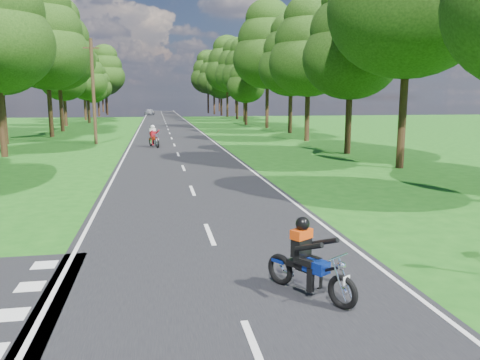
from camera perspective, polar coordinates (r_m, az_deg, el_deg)
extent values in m
plane|color=#165212|center=(10.69, -2.51, -9.73)|extent=(160.00, 160.00, 0.00)
cube|color=black|center=(60.10, -8.91, 6.49)|extent=(7.00, 140.00, 0.02)
cube|color=silver|center=(7.10, 2.08, -20.37)|extent=(0.12, 2.00, 0.01)
cube|color=silver|center=(12.57, -3.73, -6.57)|extent=(0.12, 2.00, 0.01)
cube|color=silver|center=(18.38, -5.83, -1.27)|extent=(0.12, 2.00, 0.01)
cube|color=silver|center=(24.28, -6.91, 1.47)|extent=(0.12, 2.00, 0.01)
cube|color=silver|center=(30.22, -7.57, 3.14)|extent=(0.12, 2.00, 0.01)
cube|color=silver|center=(36.18, -8.01, 4.25)|extent=(0.12, 2.00, 0.01)
cube|color=silver|center=(42.15, -8.33, 5.06)|extent=(0.12, 2.00, 0.01)
cube|color=silver|center=(48.13, -8.57, 5.66)|extent=(0.12, 2.00, 0.01)
cube|color=silver|center=(54.11, -8.76, 6.13)|extent=(0.12, 2.00, 0.01)
cube|color=silver|center=(60.10, -8.91, 6.50)|extent=(0.12, 2.00, 0.01)
cube|color=silver|center=(66.09, -9.03, 6.81)|extent=(0.12, 2.00, 0.01)
cube|color=silver|center=(72.08, -9.13, 7.07)|extent=(0.12, 2.00, 0.01)
cube|color=silver|center=(78.07, -9.22, 7.28)|extent=(0.12, 2.00, 0.01)
cube|color=silver|center=(84.07, -9.30, 7.47)|extent=(0.12, 2.00, 0.01)
cube|color=silver|center=(90.06, -9.36, 7.63)|extent=(0.12, 2.00, 0.01)
cube|color=silver|center=(96.05, -9.42, 7.77)|extent=(0.12, 2.00, 0.01)
cube|color=silver|center=(102.05, -9.47, 7.90)|extent=(0.12, 2.00, 0.01)
cube|color=silver|center=(108.05, -9.51, 8.01)|extent=(0.12, 2.00, 0.01)
cube|color=silver|center=(114.04, -9.55, 8.11)|extent=(0.12, 2.00, 0.01)
cube|color=silver|center=(120.04, -9.59, 8.20)|extent=(0.12, 2.00, 0.01)
cube|color=silver|center=(126.04, -9.62, 8.28)|extent=(0.12, 2.00, 0.01)
cube|color=silver|center=(60.12, -12.07, 6.40)|extent=(0.10, 140.00, 0.01)
cube|color=silver|center=(60.26, -5.75, 6.58)|extent=(0.10, 140.00, 0.01)
cube|color=silver|center=(9.01, -26.07, -14.53)|extent=(0.50, 0.50, 0.01)
cube|color=silver|center=(10.07, -24.20, -11.76)|extent=(0.50, 0.50, 0.01)
cube|color=silver|center=(11.17, -22.72, -9.52)|extent=(0.50, 0.50, 0.01)
cylinder|color=black|center=(32.14, -27.01, 6.00)|extent=(0.40, 0.40, 3.91)
cylinder|color=black|center=(40.89, -26.82, 6.57)|extent=(0.40, 0.40, 3.79)
cylinder|color=black|center=(46.58, -22.10, 7.53)|extent=(0.40, 0.40, 4.32)
ellipsoid|color=black|center=(46.72, -22.54, 14.04)|extent=(7.56, 7.56, 6.42)
ellipsoid|color=black|center=(46.94, -22.72, 16.60)|extent=(6.48, 6.48, 5.51)
ellipsoid|color=black|center=(47.25, -22.90, 19.13)|extent=(4.86, 4.86, 4.13)
cylinder|color=black|center=(54.02, -20.93, 7.90)|extent=(0.40, 0.40, 4.40)
ellipsoid|color=black|center=(54.15, -21.30, 13.63)|extent=(7.71, 7.71, 6.55)
ellipsoid|color=black|center=(54.35, -21.45, 15.88)|extent=(6.60, 6.60, 5.61)
ellipsoid|color=black|center=(54.63, -21.60, 18.11)|extent=(4.95, 4.95, 4.21)
cylinder|color=black|center=(63.80, -20.50, 7.61)|extent=(0.40, 0.40, 3.20)
ellipsoid|color=black|center=(63.79, -20.72, 11.14)|extent=(5.60, 5.60, 4.76)
ellipsoid|color=black|center=(63.86, -20.81, 12.54)|extent=(4.80, 4.80, 4.08)
ellipsoid|color=black|center=(63.96, -20.90, 13.93)|extent=(3.60, 3.60, 3.06)
cylinder|color=black|center=(70.79, -17.95, 7.94)|extent=(0.40, 0.40, 3.22)
ellipsoid|color=black|center=(70.79, -18.13, 11.15)|extent=(5.64, 5.64, 4.79)
ellipsoid|color=black|center=(70.85, -18.20, 12.42)|extent=(4.83, 4.83, 4.11)
ellipsoid|color=black|center=(70.95, -18.27, 13.68)|extent=(3.62, 3.62, 3.08)
cylinder|color=black|center=(78.68, -18.33, 8.23)|extent=(0.40, 0.40, 3.61)
ellipsoid|color=black|center=(78.71, -18.52, 11.46)|extent=(6.31, 6.31, 5.37)
ellipsoid|color=black|center=(78.79, -18.59, 12.73)|extent=(5.41, 5.41, 4.60)
ellipsoid|color=black|center=(78.90, -18.66, 14.01)|extent=(4.06, 4.06, 3.45)
cylinder|color=black|center=(86.40, -17.36, 8.08)|extent=(0.40, 0.40, 2.67)
ellipsoid|color=black|center=(86.38, -17.47, 10.26)|extent=(4.67, 4.67, 3.97)
ellipsoid|color=black|center=(86.40, -17.52, 11.12)|extent=(4.00, 4.00, 3.40)
ellipsoid|color=black|center=(86.45, -17.57, 11.98)|extent=(3.00, 3.00, 2.55)
cylinder|color=black|center=(95.52, -16.83, 8.38)|extent=(0.40, 0.40, 3.09)
ellipsoid|color=black|center=(95.51, -16.95, 10.66)|extent=(5.40, 5.40, 4.59)
ellipsoid|color=black|center=(95.55, -17.00, 11.56)|extent=(4.63, 4.63, 3.93)
ellipsoid|color=black|center=(95.62, -17.05, 12.46)|extent=(3.47, 3.47, 2.95)
cylinder|color=black|center=(101.89, -15.90, 8.90)|extent=(0.40, 0.40, 4.48)
ellipsoid|color=black|center=(101.96, -16.05, 11.99)|extent=(7.84, 7.84, 6.66)
ellipsoid|color=black|center=(102.07, -16.11, 13.22)|extent=(6.72, 6.72, 5.71)
ellipsoid|color=black|center=(102.23, -16.18, 14.44)|extent=(5.04, 5.04, 4.28)
cylinder|color=black|center=(110.92, -15.99, 8.86)|extent=(0.40, 0.40, 4.09)
ellipsoid|color=black|center=(110.97, -16.12, 11.46)|extent=(7.16, 7.16, 6.09)
ellipsoid|color=black|center=(111.05, -16.17, 12.49)|extent=(6.14, 6.14, 5.22)
ellipsoid|color=black|center=(111.16, -16.22, 13.51)|extent=(4.61, 4.61, 3.92)
cylinder|color=black|center=(25.43, 19.15, 6.49)|extent=(0.40, 0.40, 4.56)
ellipsoid|color=black|center=(25.76, 19.90, 19.04)|extent=(7.98, 7.98, 6.78)
cylinder|color=black|center=(31.23, 13.05, 6.36)|extent=(0.40, 0.40, 3.49)
ellipsoid|color=black|center=(31.27, 13.37, 14.25)|extent=(6.12, 6.12, 5.20)
ellipsoid|color=black|center=(31.45, 13.50, 17.34)|extent=(5.24, 5.24, 4.46)
ellipsoid|color=black|center=(31.71, 13.64, 20.39)|extent=(3.93, 3.93, 3.34)
cylinder|color=black|center=(39.58, 8.18, 7.39)|extent=(0.40, 0.40, 3.69)
ellipsoid|color=black|center=(39.64, 8.35, 13.96)|extent=(6.46, 6.46, 5.49)
ellipsoid|color=black|center=(39.81, 8.42, 16.54)|extent=(5.54, 5.54, 4.71)
ellipsoid|color=black|center=(40.05, 8.49, 19.10)|extent=(4.15, 4.15, 3.53)
cylinder|color=black|center=(48.34, 6.14, 7.93)|extent=(0.40, 0.40, 3.74)
ellipsoid|color=black|center=(48.40, 6.24, 13.39)|extent=(6.55, 6.55, 5.57)
ellipsoid|color=black|center=(48.54, 6.29, 15.54)|extent=(5.62, 5.62, 4.77)
ellipsoid|color=black|center=(48.75, 6.33, 17.67)|extent=(4.21, 4.21, 3.58)
cylinder|color=black|center=(56.24, 3.31, 8.71)|extent=(0.40, 0.40, 4.64)
ellipsoid|color=black|center=(56.40, 3.38, 14.53)|extent=(8.12, 8.12, 6.91)
ellipsoid|color=black|center=(56.62, 3.40, 16.81)|extent=(6.96, 6.96, 5.92)
ellipsoid|color=black|center=(56.94, 3.42, 19.07)|extent=(5.22, 5.22, 4.44)
cylinder|color=black|center=(63.06, 0.73, 8.08)|extent=(0.40, 0.40, 2.91)
ellipsoid|color=black|center=(63.04, 0.74, 11.34)|extent=(5.09, 5.09, 4.33)
ellipsoid|color=black|center=(63.09, 0.74, 12.62)|extent=(4.36, 4.36, 3.71)
ellipsoid|color=black|center=(63.17, 0.75, 13.91)|extent=(3.27, 3.27, 2.78)
cylinder|color=black|center=(70.62, 0.56, 8.69)|extent=(0.40, 0.40, 3.88)
ellipsoid|color=black|center=(70.66, 0.57, 12.56)|extent=(6.78, 6.78, 5.77)
ellipsoid|color=black|center=(70.77, 0.57, 14.09)|extent=(5.81, 5.81, 4.94)
ellipsoid|color=black|center=(70.93, 0.58, 15.61)|extent=(4.36, 4.36, 3.71)
cylinder|color=black|center=(79.01, -0.35, 8.94)|extent=(0.40, 0.40, 4.18)
ellipsoid|color=black|center=(79.08, -0.36, 12.67)|extent=(7.31, 7.31, 6.21)
ellipsoid|color=black|center=(79.20, -0.36, 14.14)|extent=(6.27, 6.27, 5.33)
ellipsoid|color=black|center=(79.37, -0.36, 15.61)|extent=(4.70, 4.70, 4.00)
cylinder|color=black|center=(87.80, -1.55, 9.20)|extent=(0.40, 0.40, 4.63)
ellipsoid|color=black|center=(87.90, -1.57, 12.92)|extent=(8.11, 8.11, 6.89)
ellipsoid|color=black|center=(88.05, -1.58, 14.39)|extent=(6.95, 6.95, 5.91)
ellipsoid|color=black|center=(88.24, -1.58, 15.85)|extent=(5.21, 5.21, 4.43)
cylinder|color=black|center=(95.01, -2.28, 8.87)|extent=(0.40, 0.40, 3.36)
ellipsoid|color=black|center=(95.01, -2.30, 11.37)|extent=(5.88, 5.88, 5.00)
ellipsoid|color=black|center=(95.06, -2.31, 12.36)|extent=(5.04, 5.04, 4.29)
ellipsoid|color=black|center=(95.15, -2.31, 13.34)|extent=(3.78, 3.78, 3.21)
cylinder|color=black|center=(102.10, -3.15, 9.15)|extent=(0.40, 0.40, 4.09)
ellipsoid|color=black|center=(102.14, -3.18, 11.98)|extent=(7.15, 7.15, 6.08)
ellipsoid|color=black|center=(102.23, -3.19, 13.09)|extent=(6.13, 6.13, 5.21)
ellipsoid|color=black|center=(102.35, -3.20, 14.20)|extent=(4.60, 4.60, 3.91)
cylinder|color=black|center=(109.75, -3.90, 9.31)|extent=(0.40, 0.40, 4.48)
ellipsoid|color=black|center=(109.82, -3.93, 12.19)|extent=(7.84, 7.84, 6.66)
ellipsoid|color=black|center=(109.92, -3.94, 13.33)|extent=(6.72, 6.72, 5.71)
ellipsoid|color=black|center=(110.07, -3.96, 14.46)|extent=(5.04, 5.04, 4.28)
cylinder|color=black|center=(120.66, -16.36, 8.84)|extent=(0.40, 0.40, 3.84)
ellipsoid|color=black|center=(120.69, -16.47, 11.09)|extent=(6.72, 6.72, 5.71)
ellipsoid|color=black|center=(120.75, -16.51, 11.97)|extent=(5.76, 5.76, 4.90)
ellipsoid|color=black|center=(120.84, -16.56, 12.86)|extent=(4.32, 4.32, 3.67)
cylinder|color=black|center=(123.07, -2.54, 9.33)|extent=(0.40, 0.40, 4.16)
ellipsoid|color=black|center=(123.12, -2.56, 11.71)|extent=(7.28, 7.28, 6.19)
ellipsoid|color=black|center=(123.19, -2.56, 12.65)|extent=(6.24, 6.24, 5.30)
ellipsoid|color=black|center=(123.30, -2.57, 13.59)|extent=(4.68, 4.68, 3.98)
cylinder|color=black|center=(106.02, -18.29, 8.55)|extent=(0.40, 0.40, 3.52)
ellipsoid|color=black|center=(106.03, -18.42, 10.89)|extent=(6.16, 6.16, 5.24)
ellipsoid|color=black|center=(106.08, -18.48, 11.81)|extent=(5.28, 5.28, 4.49)
ellipsoid|color=black|center=(106.17, -18.53, 12.73)|extent=(3.96, 3.96, 3.37)
cylinder|color=black|center=(109.53, -0.50, 9.33)|extent=(0.40, 0.40, 4.48)
ellipsoid|color=black|center=(109.60, -0.51, 12.21)|extent=(7.84, 7.84, 6.66)
ellipsoid|color=black|center=(109.70, -0.51, 13.35)|extent=(6.72, 6.72, 5.71)
ellipsoid|color=black|center=(109.85, -0.51, 14.49)|extent=(5.04, 5.04, 4.28)
cylinder|color=#382616|center=(38.27, -17.44, 10.17)|extent=(0.26, 0.26, 8.00)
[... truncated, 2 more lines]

